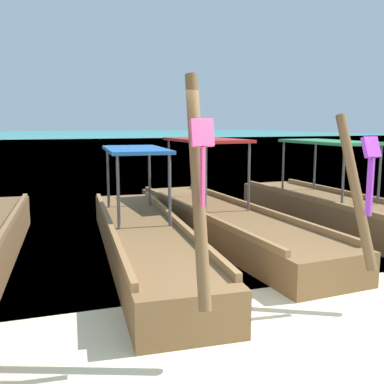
# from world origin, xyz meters

# --- Properties ---
(ground) EXTENTS (120.00, 120.00, 0.00)m
(ground) POSITION_xyz_m (0.00, 0.00, 0.00)
(ground) COLOR beige
(sea_water) EXTENTS (120.00, 120.00, 0.00)m
(sea_water) POSITION_xyz_m (0.00, 62.23, 0.00)
(sea_water) COLOR teal
(sea_water) RESTS_ON ground
(longtail_boat_pink_ribbon) EXTENTS (1.55, 6.72, 2.66)m
(longtail_boat_pink_ribbon) POSITION_xyz_m (-0.88, 4.14, 0.33)
(longtail_boat_pink_ribbon) COLOR brown
(longtail_boat_pink_ribbon) RESTS_ON ground
(longtail_boat_violet_ribbon) EXTENTS (1.79, 7.28, 2.32)m
(longtail_boat_violet_ribbon) POSITION_xyz_m (0.91, 5.01, 0.32)
(longtail_boat_violet_ribbon) COLOR brown
(longtail_boat_violet_ribbon) RESTS_ON ground
(longtail_boat_turquoise_ribbon) EXTENTS (1.55, 7.53, 2.33)m
(longtail_boat_turquoise_ribbon) POSITION_xyz_m (3.44, 4.34, 0.36)
(longtail_boat_turquoise_ribbon) COLOR brown
(longtail_boat_turquoise_ribbon) RESTS_ON ground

